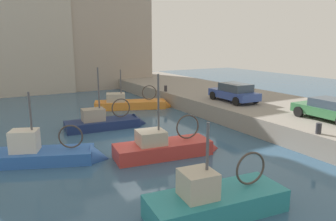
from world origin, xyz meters
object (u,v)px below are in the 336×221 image
(fishing_boat_teal, at_px, (224,209))
(fishing_boat_orange, at_px, (134,107))
(fishing_boat_red, at_px, (169,153))
(parked_car_green, at_px, (331,109))
(mooring_bollard_south, at_px, (319,128))
(fishing_boat_blue, at_px, (52,159))
(fishing_boat_navy, at_px, (108,126))
(parked_car_blue, at_px, (234,92))
(mooring_bollard_mid, at_px, (166,88))

(fishing_boat_teal, bearing_deg, fishing_boat_orange, 76.38)
(fishing_boat_teal, relative_size, fishing_boat_red, 0.98)
(parked_car_green, relative_size, mooring_bollard_south, 7.72)
(parked_car_green, xyz_separation_m, mooring_bollard_south, (-3.13, -1.49, -0.40))
(fishing_boat_teal, relative_size, fishing_boat_blue, 1.02)
(fishing_boat_teal, distance_m, fishing_boat_navy, 12.59)
(fishing_boat_navy, relative_size, fishing_boat_blue, 1.01)
(fishing_boat_blue, bearing_deg, parked_car_blue, 12.13)
(parked_car_green, xyz_separation_m, mooring_bollard_mid, (-3.13, 14.51, -0.40))
(fishing_boat_orange, height_order, parked_car_green, fishing_boat_orange)
(fishing_boat_teal, relative_size, parked_car_green, 1.36)
(fishing_boat_teal, height_order, parked_car_green, fishing_boat_teal)
(mooring_bollard_mid, bearing_deg, fishing_boat_blue, -139.86)
(parked_car_blue, relative_size, mooring_bollard_south, 7.72)
(fishing_boat_teal, bearing_deg, mooring_bollard_mid, 66.91)
(parked_car_blue, bearing_deg, fishing_boat_blue, -167.87)
(fishing_boat_red, relative_size, mooring_bollard_mid, 10.75)
(fishing_boat_teal, distance_m, fishing_boat_blue, 8.99)
(fishing_boat_navy, relative_size, parked_car_blue, 1.35)
(fishing_boat_red, xyz_separation_m, mooring_bollard_mid, (6.57, 12.16, 1.35))
(fishing_boat_orange, relative_size, parked_car_green, 1.66)
(parked_car_green, distance_m, mooring_bollard_mid, 14.84)
(fishing_boat_orange, bearing_deg, mooring_bollard_mid, 5.12)
(fishing_boat_blue, bearing_deg, parked_car_green, -16.13)
(parked_car_blue, bearing_deg, fishing_boat_navy, 170.24)
(fishing_boat_blue, distance_m, parked_car_green, 15.85)
(fishing_boat_teal, distance_m, mooring_bollard_mid, 19.62)
(fishing_boat_blue, relative_size, parked_car_green, 1.33)
(fishing_boat_teal, distance_m, parked_car_green, 11.49)
(fishing_boat_teal, distance_m, fishing_boat_orange, 18.21)
(parked_car_blue, bearing_deg, parked_car_green, -82.50)
(fishing_boat_orange, relative_size, mooring_bollard_south, 12.82)
(fishing_boat_orange, bearing_deg, fishing_boat_blue, -131.28)
(fishing_boat_teal, relative_size, mooring_bollard_mid, 10.52)
(parked_car_blue, xyz_separation_m, mooring_bollard_south, (-2.15, -8.92, -0.45))
(fishing_boat_teal, bearing_deg, mooring_bollard_south, 14.64)
(fishing_boat_teal, xyz_separation_m, fishing_boat_red, (1.10, 5.85, 0.01))
(fishing_boat_orange, distance_m, mooring_bollard_south, 16.12)
(fishing_boat_teal, height_order, fishing_boat_red, fishing_boat_red)
(fishing_boat_red, relative_size, parked_car_blue, 1.39)
(mooring_bollard_mid, bearing_deg, fishing_boat_red, -118.40)
(fishing_boat_orange, relative_size, mooring_bollard_mid, 12.82)
(fishing_boat_orange, distance_m, mooring_bollard_mid, 3.66)
(mooring_bollard_mid, bearing_deg, fishing_boat_orange, -174.88)
(fishing_boat_teal, bearing_deg, fishing_boat_navy, 89.37)
(mooring_bollard_mid, bearing_deg, fishing_boat_teal, -113.09)
(fishing_boat_teal, xyz_separation_m, mooring_bollard_mid, (7.67, 18.00, 1.36))
(fishing_boat_blue, relative_size, parked_car_blue, 1.33)
(fishing_boat_orange, xyz_separation_m, fishing_boat_red, (-3.19, -11.85, 0.01))
(fishing_boat_orange, height_order, fishing_boat_blue, fishing_boat_blue)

